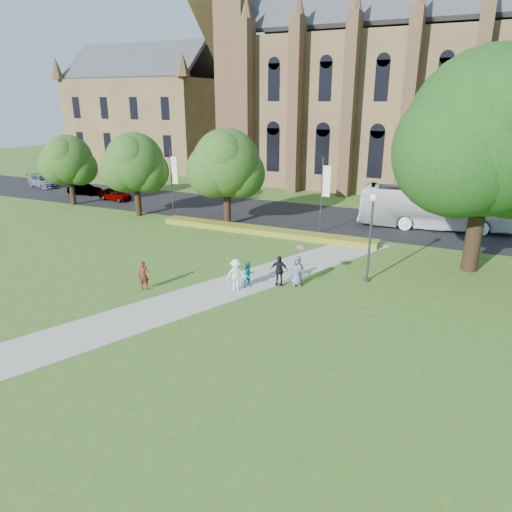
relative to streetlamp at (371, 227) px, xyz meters
The scene contains 23 objects.
ground 10.46m from the streetlamp, 139.09° to the right, with size 160.00×160.00×0.00m, color #40611D.
road 15.79m from the streetlamp, 119.05° to the left, with size 160.00×10.00×0.02m, color black.
footpath 9.86m from the streetlamp, 143.75° to the right, with size 3.20×30.00×0.04m, color #B2B2A8.
flower_hedge 12.02m from the streetlamp, 144.81° to the left, with size 18.00×1.40×0.45m, color #AA8B22.
cathedral 34.70m from the streetlamp, 85.70° to the left, with size 52.60×18.25×28.00m.
building_west 54.93m from the streetlamp, 139.46° to the left, with size 22.00×14.00×18.30m.
streetlamp is the anchor object (origin of this frame).
large_tree 8.73m from the streetlamp, 39.29° to the left, with size 9.60×9.60×13.20m.
street_tree_0 23.77m from the streetlamp, 161.57° to the left, with size 5.20×5.20×7.50m.
street_tree_1 15.81m from the streetlamp, 149.35° to the left, with size 5.60×5.60×8.05m.
street_tree_2 32.65m from the streetlamp, 164.90° to the left, with size 4.80×4.80×6.95m.
banner_pole_0 10.23m from the streetlamp, 121.76° to the left, with size 0.70×0.10×6.00m.
banner_pole_1 21.25m from the streetlamp, 155.83° to the left, with size 0.70×0.10×6.00m.
tour_coach 14.37m from the streetlamp, 78.66° to the left, with size 2.95×12.60×3.51m, color white.
car_0 31.42m from the streetlamp, 157.79° to the left, with size 1.55×3.85×1.31m, color gray.
car_1 36.44m from the streetlamp, 159.49° to the left, with size 1.29×3.69×1.22m, color gray.
car_2 44.72m from the streetlamp, 161.23° to the left, with size 2.00×4.92×1.43m, color gray.
pedestrian_0 13.17m from the streetlamp, 149.93° to the right, with size 0.60×0.39×1.65m, color #5F2215.
pedestrian_1 7.49m from the streetlamp, 147.20° to the right, with size 0.74×0.57×1.52m, color #177076.
pedestrian_2 8.16m from the streetlamp, 144.97° to the right, with size 1.18×0.68×1.83m, color white.
pedestrian_3 5.80m from the streetlamp, 148.42° to the right, with size 1.03×0.43×1.76m, color black.
pedestrian_4 4.89m from the streetlamp, 146.13° to the right, with size 0.86×0.56×1.75m, color slate.
parasol 4.24m from the streetlamp, 145.89° to the right, with size 0.69×0.69×0.61m, color #E4A1B4.
Camera 1 is at (11.84, -19.08, 10.22)m, focal length 32.00 mm.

